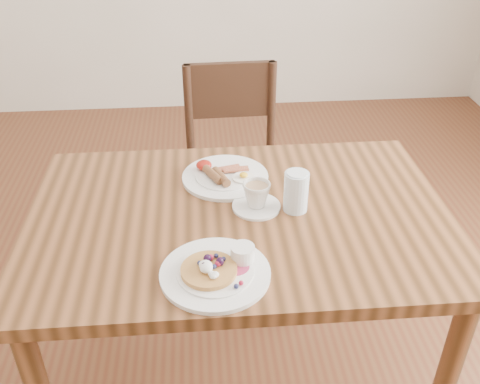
{
  "coord_description": "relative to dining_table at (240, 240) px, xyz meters",
  "views": [
    {
      "loc": [
        -0.1,
        -1.24,
        1.62
      ],
      "look_at": [
        0.0,
        0.0,
        0.82
      ],
      "focal_mm": 40.0,
      "sensor_mm": 36.0,
      "label": 1
    }
  ],
  "objects": [
    {
      "name": "chair_far",
      "position": [
        0.04,
        0.76,
        -0.16
      ],
      "size": [
        0.43,
        0.43,
        0.88
      ],
      "rotation": [
        0.0,
        0.0,
        3.17
      ],
      "color": "#321912",
      "rests_on": "ground"
    },
    {
      "name": "ground",
      "position": [
        0.0,
        0.0,
        -0.65
      ],
      "size": [
        5.0,
        5.0,
        0.0
      ],
      "primitive_type": "plane",
      "color": "#5E2E1B",
      "rests_on": "ground"
    },
    {
      "name": "dining_table",
      "position": [
        0.0,
        0.0,
        0.0
      ],
      "size": [
        1.2,
        0.8,
        0.75
      ],
      "color": "brown",
      "rests_on": "ground"
    },
    {
      "name": "teacup_saucer",
      "position": [
        0.05,
        0.02,
        0.13
      ],
      "size": [
        0.14,
        0.14,
        0.08
      ],
      "color": "white",
      "rests_on": "dining_table"
    },
    {
      "name": "breakfast_plate",
      "position": [
        -0.03,
        0.19,
        0.11
      ],
      "size": [
        0.27,
        0.27,
        0.04
      ],
      "color": "white",
      "rests_on": "dining_table"
    },
    {
      "name": "water_glass",
      "position": [
        0.16,
        0.0,
        0.16
      ],
      "size": [
        0.07,
        0.07,
        0.12
      ],
      "primitive_type": "cylinder",
      "color": "silver",
      "rests_on": "dining_table"
    },
    {
      "name": "pancake_plate",
      "position": [
        -0.08,
        -0.26,
        0.11
      ],
      "size": [
        0.27,
        0.27,
        0.06
      ],
      "color": "white",
      "rests_on": "dining_table"
    }
  ]
}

